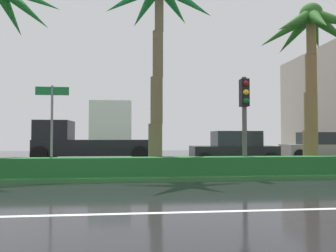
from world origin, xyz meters
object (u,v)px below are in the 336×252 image
(palm_tree_centre_right, at_px, (311,42))
(traffic_signal_median_right, at_px, (245,107))
(car_in_traffic_third, at_px, (318,146))
(box_truck_lead, at_px, (95,135))
(palm_tree_centre, at_px, (159,15))
(street_name_sign, at_px, (52,117))
(car_in_traffic_second, at_px, (234,149))

(palm_tree_centre_right, bearing_deg, traffic_signal_median_right, -156.29)
(traffic_signal_median_right, height_order, car_in_traffic_third, traffic_signal_median_right)
(box_truck_lead, xyz_separation_m, car_in_traffic_third, (13.90, 0.21, -0.72))
(palm_tree_centre, distance_m, street_name_sign, 5.48)
(palm_tree_centre, height_order, car_in_traffic_second, palm_tree_centre)
(palm_tree_centre_right, height_order, car_in_traffic_second, palm_tree_centre_right)
(traffic_signal_median_right, xyz_separation_m, street_name_sign, (-6.57, 0.30, -0.39))
(palm_tree_centre_right, bearing_deg, palm_tree_centre, -177.64)
(palm_tree_centre, relative_size, traffic_signal_median_right, 2.26)
(palm_tree_centre, height_order, street_name_sign, palm_tree_centre)
(car_in_traffic_third, bearing_deg, palm_tree_centre, 34.28)
(traffic_signal_median_right, distance_m, car_in_traffic_third, 11.59)
(palm_tree_centre_right, distance_m, street_name_sign, 10.45)
(street_name_sign, relative_size, car_in_traffic_third, 0.70)
(car_in_traffic_second, bearing_deg, street_name_sign, 32.25)
(street_name_sign, distance_m, car_in_traffic_second, 9.36)
(palm_tree_centre_right, height_order, street_name_sign, palm_tree_centre_right)
(street_name_sign, bearing_deg, box_truck_lead, 86.97)
(box_truck_lead, height_order, car_in_traffic_second, box_truck_lead)
(palm_tree_centre, bearing_deg, car_in_traffic_second, 44.11)
(palm_tree_centre, distance_m, box_truck_lead, 8.97)
(palm_tree_centre_right, xyz_separation_m, car_in_traffic_third, (4.44, 7.01, -4.45))
(palm_tree_centre, xyz_separation_m, car_in_traffic_second, (4.17, 4.05, -5.22))
(car_in_traffic_second, height_order, car_in_traffic_third, same)
(box_truck_lead, bearing_deg, traffic_signal_median_right, 126.72)
(palm_tree_centre_right, relative_size, car_in_traffic_third, 1.56)
(palm_tree_centre, xyz_separation_m, traffic_signal_median_right, (2.91, -1.20, -3.58))
(traffic_signal_median_right, bearing_deg, palm_tree_centre_right, 23.71)
(traffic_signal_median_right, xyz_separation_m, box_truck_lead, (-6.15, 8.25, -0.92))
(traffic_signal_median_right, bearing_deg, palm_tree_centre, 157.60)
(palm_tree_centre, bearing_deg, street_name_sign, -166.20)
(palm_tree_centre_right, relative_size, box_truck_lead, 1.05)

